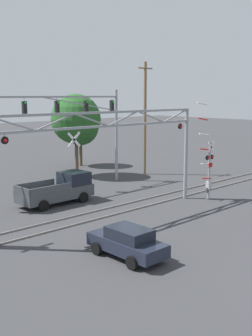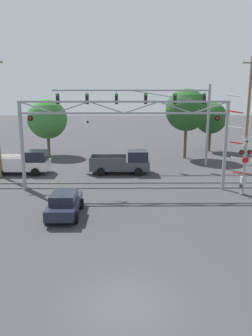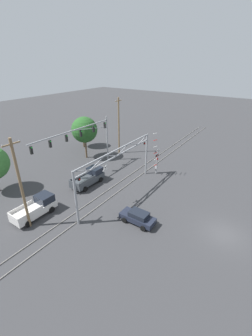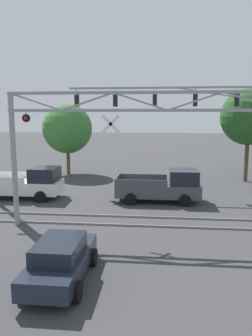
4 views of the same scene
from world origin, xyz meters
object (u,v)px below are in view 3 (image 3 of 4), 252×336
crossing_gantry (118,164)px  crossing_signal_mast (156,160)px  pickup_truck_following (36,208)px  background_tree_beyond_span (84,130)px  background_tree_far_left_verge (82,127)px  sedan_waiting (138,217)px  traffic_signal_span (88,136)px  utility_pole_left (21,185)px  pickup_truck_lead (89,177)px  utility_pole_right (119,126)px

crossing_gantry → crossing_signal_mast: (8.31, -1.36, -2.23)m
pickup_truck_following → background_tree_beyond_span: size_ratio=0.67×
background_tree_beyond_span → background_tree_far_left_verge: 6.02m
crossing_signal_mast → sedan_waiting: (-11.82, -3.97, -1.56)m
traffic_signal_span → utility_pole_left: 14.83m
crossing_gantry → crossing_signal_mast: 8.71m
pickup_truck_following → background_tree_far_left_verge: size_ratio=0.83×
pickup_truck_following → utility_pole_left: utility_pole_left is taller
crossing_gantry → pickup_truck_lead: (-0.01, 5.21, -3.56)m
pickup_truck_lead → background_tree_far_left_verge: 16.10m
utility_pole_right → crossing_gantry: bearing=-144.5°
crossing_signal_mast → utility_pole_left: (-19.01, 5.48, 2.91)m
background_tree_beyond_span → background_tree_far_left_verge: bearing=48.9°
utility_pole_right → traffic_signal_span: bearing=-177.5°
sedan_waiting → background_tree_beyond_span: background_tree_beyond_span is taller
traffic_signal_span → background_tree_far_left_verge: size_ratio=2.48×
pickup_truck_lead → background_tree_far_left_verge: (10.75, 11.56, 3.17)m
sedan_waiting → background_tree_beyond_span: (10.36, 17.65, 4.56)m
pickup_truck_lead → pickup_truck_following: (-8.95, -0.02, -0.00)m
crossing_gantry → utility_pole_left: bearing=158.9°
crossing_signal_mast → background_tree_beyond_span: (-1.46, 13.68, 3.00)m
sedan_waiting → background_tree_beyond_span: size_ratio=0.53×
pickup_truck_following → background_tree_far_left_verge: 23.07m
pickup_truck_lead → utility_pole_right: (12.24, 3.53, 4.43)m
crossing_gantry → pickup_truck_following: size_ratio=2.97×
crossing_signal_mast → sedan_waiting: 12.56m
pickup_truck_lead → pickup_truck_following: 8.95m
sedan_waiting → background_tree_far_left_verge: bearing=57.2°
background_tree_beyond_span → utility_pole_left: bearing=-155.0°
pickup_truck_following → sedan_waiting: pickup_truck_following is taller
sedan_waiting → utility_pole_left: bearing=127.2°
pickup_truck_following → traffic_signal_span: bearing=14.2°
pickup_truck_following → crossing_signal_mast: bearing=-20.8°
utility_pole_left → background_tree_far_left_verge: size_ratio=1.66×
traffic_signal_span → pickup_truck_lead: traffic_signal_span is taller
pickup_truck_following → utility_pole_left: size_ratio=0.50×
background_tree_far_left_verge → crossing_gantry: bearing=-122.6°
crossing_signal_mast → sedan_waiting: crossing_signal_mast is taller
crossing_gantry → background_tree_far_left_verge: (10.74, 16.77, -0.39)m
traffic_signal_span → sedan_waiting: traffic_signal_span is taller
crossing_signal_mast → utility_pole_right: utility_pole_right is taller
background_tree_far_left_verge → utility_pole_left: bearing=-149.5°
crossing_gantry → background_tree_far_left_verge: crossing_gantry is taller
utility_pole_right → crossing_signal_mast: bearing=-111.2°
pickup_truck_lead → utility_pole_left: 11.54m
crossing_gantry → utility_pole_right: 15.05m
crossing_signal_mast → background_tree_far_left_verge: size_ratio=1.15×
sedan_waiting → background_tree_beyond_span: 20.97m
crossing_gantry → pickup_truck_following: bearing=149.9°
crossing_signal_mast → background_tree_far_left_verge: crossing_signal_mast is taller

